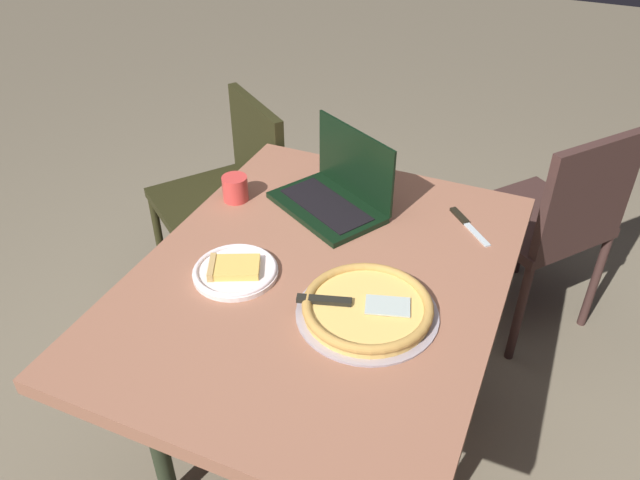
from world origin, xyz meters
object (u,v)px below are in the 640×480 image
(dining_table, at_px, (320,295))
(chair_far, at_px, (551,218))
(chair_near, at_px, (231,189))
(laptop, at_px, (336,191))
(table_knife, at_px, (466,223))
(drink_cup, at_px, (235,188))
(pizza_tray, at_px, (367,308))
(pizza_plate, at_px, (235,270))

(dining_table, height_order, chair_far, chair_far)
(dining_table, xyz_separation_m, chair_near, (0.65, 0.68, -0.19))
(laptop, xyz_separation_m, table_knife, (0.06, -0.39, -0.05))
(dining_table, bearing_deg, chair_near, 46.09)
(chair_near, distance_m, chair_far, 1.25)
(drink_cup, bearing_deg, laptop, -73.61)
(dining_table, distance_m, chair_near, 0.96)
(pizza_tray, height_order, table_knife, pizza_tray)
(pizza_tray, xyz_separation_m, chair_far, (1.01, -0.37, -0.26))
(dining_table, bearing_deg, laptop, 15.14)
(pizza_plate, distance_m, chair_far, 1.28)
(laptop, distance_m, chair_near, 0.74)
(table_knife, xyz_separation_m, chair_near, (0.26, 0.98, -0.27))
(laptop, relative_size, chair_near, 0.48)
(dining_table, height_order, laptop, laptop)
(pizza_plate, bearing_deg, laptop, -15.93)
(pizza_tray, distance_m, chair_near, 1.17)
(pizza_plate, distance_m, drink_cup, 0.38)
(pizza_tray, relative_size, chair_far, 0.40)
(chair_near, bearing_deg, dining_table, -133.91)
(laptop, bearing_deg, chair_far, -47.11)
(laptop, bearing_deg, dining_table, -164.86)
(pizza_tray, relative_size, chair_near, 0.42)
(pizza_plate, bearing_deg, chair_near, 32.19)
(dining_table, xyz_separation_m, table_knife, (0.39, -0.31, 0.08))
(laptop, height_order, table_knife, laptop)
(chair_near, xyz_separation_m, chair_far, (0.26, -1.22, 0.02))
(dining_table, height_order, pizza_tray, pizza_tray)
(chair_near, bearing_deg, pizza_plate, -147.81)
(dining_table, bearing_deg, pizza_plate, 114.30)
(table_knife, xyz_separation_m, drink_cup, (-0.15, 0.70, 0.04))
(laptop, distance_m, drink_cup, 0.32)
(chair_far, bearing_deg, table_knife, 155.72)
(pizza_plate, xyz_separation_m, pizza_tray, (-0.01, -0.38, 0.01))
(dining_table, bearing_deg, pizza_tray, -120.63)
(dining_table, relative_size, pizza_plate, 5.35)
(dining_table, distance_m, laptop, 0.36)
(pizza_plate, bearing_deg, dining_table, -65.70)
(pizza_plate, height_order, drink_cup, drink_cup)
(dining_table, height_order, pizza_plate, pizza_plate)
(drink_cup, bearing_deg, table_knife, -77.66)
(drink_cup, relative_size, chair_far, 0.09)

